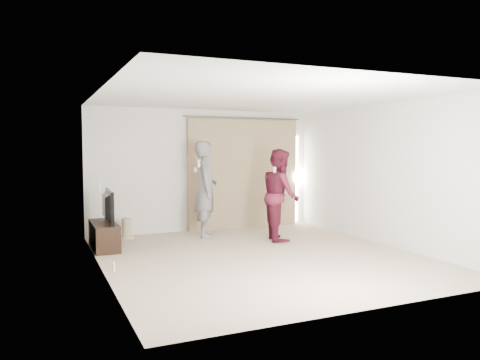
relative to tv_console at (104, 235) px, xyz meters
name	(u,v)px	position (x,y,z in m)	size (l,w,h in m)	color
floor	(261,256)	(2.27, -1.69, -0.23)	(5.50, 5.50, 0.00)	tan
wall_back	(205,170)	(2.27, 1.06, 1.07)	(5.00, 0.04, 2.60)	silver
wall_left	(102,182)	(-0.23, -1.69, 1.07)	(0.04, 5.50, 2.60)	silver
ceiling	(261,97)	(2.27, -1.69, 2.37)	(5.00, 5.50, 0.01)	silver
curtain	(244,174)	(3.18, 0.99, 0.98)	(2.80, 0.11, 2.46)	#94785B
tv_console	(104,235)	(0.00, 0.00, 0.00)	(0.41, 1.19, 0.46)	black
tv	(104,206)	(0.00, 0.00, 0.52)	(1.01, 0.13, 0.58)	black
scratching_post	(126,230)	(0.51, 0.71, -0.06)	(0.31, 0.31, 0.41)	tan
person_man	(206,189)	(2.03, 0.31, 0.73)	(0.68, 0.82, 1.92)	slate
person_woman	(280,194)	(3.23, -0.59, 0.65)	(0.87, 1.00, 1.77)	#501424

